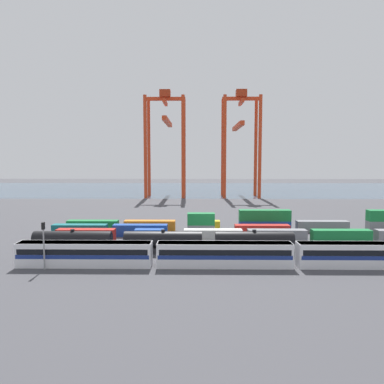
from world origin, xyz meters
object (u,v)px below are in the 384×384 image
at_px(passenger_train, 224,253).
at_px(shipping_container_17, 322,226).
at_px(shipping_container_3, 277,236).
at_px(shipping_container_18, 380,226).
at_px(freight_tank_row, 163,242).
at_px(shipping_container_11, 262,231).
at_px(gantry_crane_west, 166,133).
at_px(shipping_container_15, 264,226).
at_px(gantry_crane_central, 240,134).
at_px(signal_mast, 44,239).

height_order(passenger_train, shipping_container_17, passenger_train).
xyz_separation_m(shipping_container_3, shipping_container_18, (26.80, 11.04, 0.00)).
height_order(passenger_train, freight_tank_row, freight_tank_row).
xyz_separation_m(shipping_container_11, gantry_crane_west, (-29.07, 91.31, 28.32)).
relative_size(shipping_container_11, shipping_container_17, 1.00).
xyz_separation_m(passenger_train, freight_tank_row, (-10.55, 8.38, -0.07)).
relative_size(shipping_container_11, shipping_container_18, 2.00).
relative_size(passenger_train, freight_tank_row, 1.40).
bearing_deg(shipping_container_15, passenger_train, -111.96).
bearing_deg(gantry_crane_central, shipping_container_3, -91.99).
bearing_deg(freight_tank_row, shipping_container_15, 42.83).
relative_size(signal_mast, gantry_crane_west, 0.15).
xyz_separation_m(passenger_train, shipping_container_17, (25.37, 29.01, -0.84)).
height_order(shipping_container_11, shipping_container_15, same).
bearing_deg(passenger_train, gantry_crane_west, 99.36).
height_order(shipping_container_15, gantry_crane_central, gantry_crane_central).
bearing_deg(passenger_train, shipping_container_3, 55.74).
bearing_deg(shipping_container_3, gantry_crane_central, 88.01).
bearing_deg(shipping_container_15, gantry_crane_central, 87.40).
bearing_deg(shipping_container_15, shipping_container_3, -87.20).
xyz_separation_m(signal_mast, shipping_container_15, (39.79, 31.05, -3.54)).
xyz_separation_m(freight_tank_row, shipping_container_3, (22.79, 9.58, -0.78)).
bearing_deg(freight_tank_row, shipping_container_17, 29.87).
xyz_separation_m(shipping_container_11, shipping_container_18, (28.90, 5.52, 0.00)).
relative_size(gantry_crane_west, gantry_crane_central, 1.00).
bearing_deg(signal_mast, passenger_train, 4.14).
bearing_deg(shipping_container_11, shipping_container_18, 10.82).
xyz_separation_m(shipping_container_11, shipping_container_17, (15.23, 5.52, 0.00)).
bearing_deg(shipping_container_17, shipping_container_11, -160.07).
bearing_deg(gantry_crane_west, shipping_container_11, -72.34).
xyz_separation_m(passenger_train, shipping_container_3, (12.24, 17.97, -0.84)).
distance_m(freight_tank_row, shipping_container_18, 53.72).
distance_m(signal_mast, shipping_container_15, 50.59).
relative_size(shipping_container_17, shipping_container_18, 2.00).
height_order(shipping_container_15, gantry_crane_west, gantry_crane_west).
xyz_separation_m(shipping_container_15, gantry_crane_central, (3.90, 85.69, 27.76)).
distance_m(shipping_container_15, gantry_crane_central, 90.16).
relative_size(passenger_train, shipping_container_17, 5.47).
height_order(shipping_container_11, gantry_crane_central, gantry_crane_central).
relative_size(passenger_train, gantry_crane_central, 1.36).
height_order(freight_tank_row, shipping_container_15, freight_tank_row).
xyz_separation_m(shipping_container_3, shipping_container_11, (-2.10, 5.52, 0.00)).
bearing_deg(shipping_container_3, signal_mast, -153.62).
xyz_separation_m(freight_tank_row, shipping_container_11, (20.69, 15.11, -0.78)).
bearing_deg(gantry_crane_west, shipping_container_17, -62.69).
xyz_separation_m(signal_mast, shipping_container_17, (53.46, 31.05, -3.54)).
distance_m(passenger_train, freight_tank_row, 13.48).
distance_m(gantry_crane_west, gantry_crane_central, 34.53).
distance_m(passenger_train, shipping_container_17, 38.55).
height_order(passenger_train, signal_mast, signal_mast).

